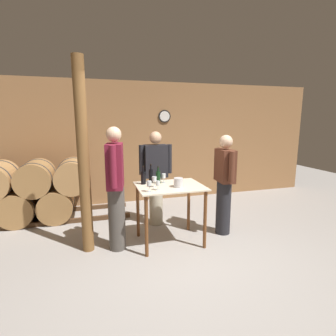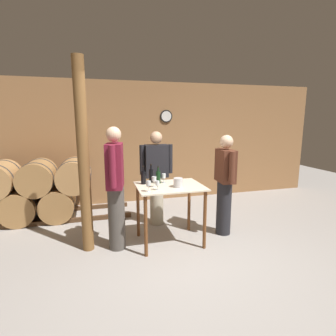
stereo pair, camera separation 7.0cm
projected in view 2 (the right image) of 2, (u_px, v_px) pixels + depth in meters
The scene contains 16 objects.
ground_plane at pixel (193, 262), 3.50m from camera, with size 14.00×14.00×0.00m, color #9E9993.
back_wall at pixel (149, 143), 5.99m from camera, with size 8.40×0.08×2.70m.
barrel_rack at pixel (30, 192), 4.86m from camera, with size 3.96×0.82×1.14m.
tasting_table at pixel (170, 197), 3.95m from camera, with size 0.99×0.79×0.90m.
wooden_post at pixel (83, 158), 3.60m from camera, with size 0.16×0.16×2.70m.
wine_bottle_far_left at pixel (143, 177), 3.99m from camera, with size 0.08×0.08×0.29m.
wine_bottle_left at pixel (151, 175), 4.13m from camera, with size 0.07×0.07×0.29m.
wine_bottle_center at pixel (158, 177), 4.04m from camera, with size 0.07×0.07×0.27m.
wine_glass_near_left at pixel (149, 184), 3.57m from camera, with size 0.07×0.07×0.15m.
wine_glass_near_center at pixel (154, 179), 3.82m from camera, with size 0.07×0.07×0.16m.
wine_glass_near_right at pixel (157, 184), 3.65m from camera, with size 0.06×0.06×0.13m.
wine_glass_far_side at pixel (164, 176), 4.07m from camera, with size 0.06×0.06×0.15m.
ice_bucket at pixel (178, 183), 3.82m from camera, with size 0.13×0.13×0.14m.
person_host at pixel (156, 176), 4.64m from camera, with size 0.59×0.24×1.67m.
person_visitor_with_scarf at pixel (225, 183), 4.23m from camera, with size 0.25×0.59×1.64m.
person_visitor_bearded at pixel (115, 186), 3.71m from camera, with size 0.29×0.58×1.78m.
Camera 2 is at (-1.17, -3.00, 1.88)m, focal length 28.00 mm.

